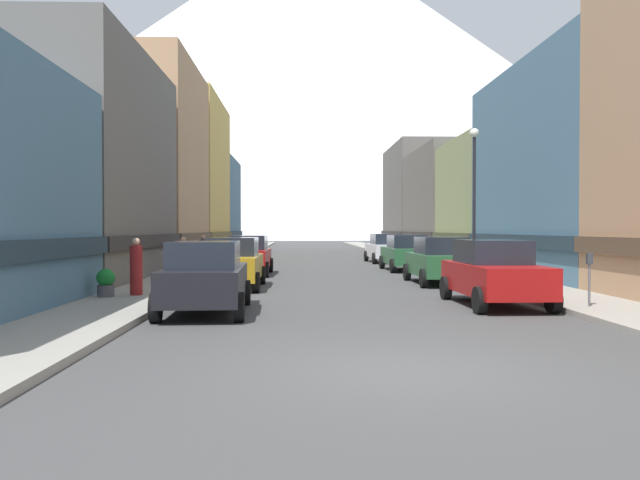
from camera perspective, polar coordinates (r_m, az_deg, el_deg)
The scene contains 25 objects.
ground_plane at distance 9.73m, azimuth 7.12°, elevation -11.39°, with size 400.00×400.00×0.00m, color #414141.
sidewalk_left at distance 44.69m, azimuth -7.98°, elevation -1.58°, with size 2.50×100.00×0.15m, color gray.
sidewalk_right at distance 45.10m, azimuth 8.02°, elevation -1.56°, with size 2.50×100.00×0.15m, color gray.
storefront_left_1 at distance 27.70m, azimuth -21.93°, elevation 5.65°, with size 7.19×11.74×9.05m.
storefront_left_2 at distance 39.38m, azimuth -17.89°, elevation 6.11°, with size 9.89×10.89×11.61m.
storefront_left_3 at distance 51.12m, azimuth -13.57°, elevation 5.14°, with size 8.92×12.60×11.95m.
storefront_left_4 at distance 62.23m, azimuth -10.25°, elevation 2.91°, with size 6.41×10.30×8.66m.
storefront_right_1 at distance 29.55m, azimuth 22.78°, elevation 5.29°, with size 6.87×12.75×8.98m.
storefront_right_2 at distance 39.72m, azimuth 15.78°, elevation 3.05°, with size 6.36×8.94×7.34m.
storefront_right_3 at distance 50.68m, azimuth 12.56°, elevation 3.07°, with size 7.54×12.50×8.16m.
storefront_right_4 at distance 63.66m, azimuth 9.60°, elevation 3.52°, with size 7.58×13.06×10.14m.
car_left_0 at distance 16.12m, azimuth -10.11°, elevation -3.24°, with size 2.20×4.46×1.78m.
car_left_1 at distance 22.80m, azimuth -7.69°, elevation -1.99°, with size 2.08×4.41×1.78m.
car_left_2 at distance 29.36m, azimuth -6.38°, elevation -1.32°, with size 2.13×4.43×1.78m.
car_right_0 at distance 18.08m, azimuth 15.16°, elevation -2.80°, with size 2.15×4.44×1.78m.
car_right_1 at distance 24.66m, azimuth 10.53°, elevation -1.77°, with size 2.11×4.42×1.78m.
car_right_2 at distance 32.17m, azimuth 7.60°, elevation -1.12°, with size 2.16×4.44×1.78m.
car_right_3 at distance 39.73m, azimuth 5.79°, elevation -0.71°, with size 2.23×4.48×1.78m.
parking_meter_near at distance 17.39m, azimuth 22.76°, elevation -2.61°, with size 0.14×0.10×1.33m.
potted_plant_0 at distance 19.34m, azimuth -18.45°, elevation -3.57°, with size 0.52×0.52×0.80m.
pedestrian_0 at distance 19.55m, azimuth -15.97°, elevation -2.45°, with size 0.36×0.36×1.67m.
pedestrian_1 at distance 32.43m, azimuth -10.31°, elevation -1.12°, with size 0.36×0.36×1.62m.
pedestrian_2 at distance 26.99m, azimuth -12.03°, elevation -1.57°, with size 0.36×0.36×1.60m.
streetlamp_right at distance 25.91m, azimuth 13.50°, elevation 5.18°, with size 0.36×0.36×5.86m.
mountain_backdrop at distance 276.58m, azimuth -1.21°, elevation 14.09°, with size 315.68×315.68×129.36m, color silver.
Camera 1 is at (-1.49, -9.39, 2.09)m, focal length 36.12 mm.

